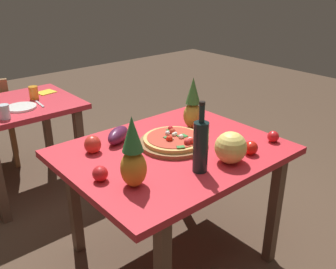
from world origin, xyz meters
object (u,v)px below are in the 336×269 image
(pizza, at_px, (174,139))
(drinking_glass_water, at_px, (4,112))
(background_table, at_px, (21,119))
(tomato_at_corner, at_px, (273,137))
(bell_pepper, at_px, (93,145))
(napkin_folded, at_px, (46,92))
(wine_bottle, at_px, (201,146))
(pizza_board, at_px, (174,143))
(knife_utensil, at_px, (39,104))
(melon, at_px, (231,147))
(fork_utensil, at_px, (2,112))
(tomato_beside_pepper, at_px, (100,174))
(eggplant, at_px, (118,135))
(drinking_glass_juice, at_px, (34,93))
(tomato_by_bottle, at_px, (251,148))
(pineapple_left, at_px, (133,156))
(dinner_plate, at_px, (21,107))
(pineapple_right, at_px, (193,106))
(display_table, at_px, (172,162))

(pizza, height_order, drinking_glass_water, drinking_glass_water)
(background_table, relative_size, tomato_at_corner, 12.50)
(bell_pepper, relative_size, napkin_folded, 0.74)
(wine_bottle, distance_m, bell_pepper, 0.63)
(pizza_board, height_order, pizza, pizza)
(napkin_folded, bearing_deg, background_table, -155.16)
(tomato_at_corner, distance_m, knife_utensil, 1.75)
(pizza_board, relative_size, wine_bottle, 1.08)
(melon, height_order, fork_utensil, melon)
(pizza, xyz_separation_m, tomato_beside_pepper, (-0.54, -0.07, -0.00))
(pizza_board, xyz_separation_m, melon, (0.09, -0.35, 0.07))
(background_table, xyz_separation_m, tomato_at_corner, (0.90, -1.69, 0.16))
(tomato_at_corner, bearing_deg, wine_bottle, 176.94)
(pizza, relative_size, tomato_at_corner, 5.16)
(eggplant, distance_m, tomato_at_corner, 0.92)
(drinking_glass_juice, bearing_deg, tomato_by_bottle, -73.27)
(pizza, relative_size, eggplant, 1.76)
(drinking_glass_water, bearing_deg, tomato_by_bottle, -59.44)
(tomato_beside_pepper, distance_m, drinking_glass_water, 1.15)
(pineapple_left, bearing_deg, tomato_at_corner, -8.11)
(pizza, xyz_separation_m, knife_utensil, (-0.30, 1.22, -0.04))
(knife_utensil, bearing_deg, fork_utensil, -175.75)
(background_table, relative_size, drinking_glass_juice, 8.44)
(pizza_board, distance_m, fork_utensil, 1.35)
(bell_pepper, distance_m, tomato_beside_pepper, 0.32)
(pineapple_left, distance_m, melon, 0.55)
(pineapple_left, xyz_separation_m, dinner_plate, (-0.00, 1.43, -0.15))
(pineapple_right, relative_size, tomato_at_corner, 4.87)
(tomato_at_corner, bearing_deg, drinking_glass_water, 127.29)
(bell_pepper, height_order, tomato_by_bottle, bell_pepper)
(tomato_by_bottle, bearing_deg, tomato_at_corner, 4.35)
(display_table, height_order, pizza, pizza)
(background_table, distance_m, drinking_glass_juice, 0.23)
(tomato_at_corner, relative_size, drinking_glass_juice, 0.67)
(pizza, xyz_separation_m, tomato_at_corner, (0.48, -0.34, -0.01))
(pizza_board, xyz_separation_m, knife_utensil, (-0.30, 1.21, -0.01))
(pizza, relative_size, pineapple_right, 1.06)
(pineapple_left, height_order, tomato_at_corner, pineapple_left)
(eggplant, height_order, tomato_by_bottle, eggplant)
(wine_bottle, height_order, dinner_plate, wine_bottle)
(tomato_at_corner, bearing_deg, pineapple_left, 171.89)
(tomato_by_bottle, bearing_deg, melon, 175.28)
(melon, bearing_deg, fork_utensil, 113.12)
(pineapple_right, bearing_deg, wine_bottle, -129.96)
(pizza, relative_size, wine_bottle, 0.95)
(eggplant, bearing_deg, pineapple_right, -13.66)
(eggplant, bearing_deg, drinking_glass_juice, 92.68)
(pineapple_right, height_order, tomato_by_bottle, pineapple_right)
(bell_pepper, height_order, drinking_glass_juice, drinking_glass_juice)
(tomato_beside_pepper, bearing_deg, napkin_folded, 75.53)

